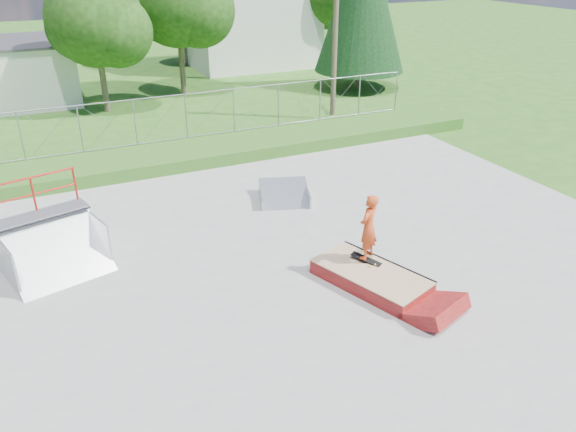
# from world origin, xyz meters

# --- Properties ---
(ground) EXTENTS (120.00, 120.00, 0.00)m
(ground) POSITION_xyz_m (0.00, 0.00, 0.00)
(ground) COLOR #2B5A19
(ground) RESTS_ON ground
(concrete_pad) EXTENTS (20.00, 16.00, 0.04)m
(concrete_pad) POSITION_xyz_m (0.00, 0.00, 0.02)
(concrete_pad) COLOR gray
(concrete_pad) RESTS_ON ground
(grass_berm) EXTENTS (24.00, 3.00, 0.50)m
(grass_berm) POSITION_xyz_m (0.00, 9.50, 0.25)
(grass_berm) COLOR #2B5A19
(grass_berm) RESTS_ON ground
(grind_box) EXTENTS (2.22, 3.11, 0.42)m
(grind_box) POSITION_xyz_m (1.18, -1.15, 0.21)
(grind_box) COLOR maroon
(grind_box) RESTS_ON concrete_pad
(quarter_pipe) EXTENTS (2.74, 2.48, 2.31)m
(quarter_pipe) POSITION_xyz_m (-5.63, 2.76, 1.15)
(quarter_pipe) COLOR #ADB0B5
(quarter_pipe) RESTS_ON concrete_pad
(flat_bank_ramp) EXTENTS (2.03, 2.09, 0.48)m
(flat_bank_ramp) POSITION_xyz_m (1.39, 4.29, 0.24)
(flat_bank_ramp) COLOR #ADB0B5
(flat_bank_ramp) RESTS_ON concrete_pad
(skateboard) EXTENTS (0.60, 0.79, 0.13)m
(skateboard) POSITION_xyz_m (1.31, -0.71, 0.46)
(skateboard) COLOR black
(skateboard) RESTS_ON grind_box
(skater) EXTENTS (0.72, 0.66, 1.66)m
(skater) POSITION_xyz_m (1.31, -0.71, 1.29)
(skater) COLOR #CB451D
(skater) RESTS_ON grind_box
(chain_link_fence) EXTENTS (20.00, 0.06, 1.80)m
(chain_link_fence) POSITION_xyz_m (0.00, 10.50, 1.40)
(chain_link_fence) COLOR gray
(chain_link_fence) RESTS_ON grass_berm
(gable_house) EXTENTS (8.40, 6.08, 8.94)m
(gable_house) POSITION_xyz_m (9.00, 26.00, 3.84)
(gable_house) COLOR silver
(gable_house) RESTS_ON ground
(utility_pole) EXTENTS (0.24, 0.24, 8.00)m
(utility_pole) POSITION_xyz_m (7.50, 12.00, 4.00)
(utility_pole) COLOR brown
(utility_pole) RESTS_ON ground
(tree_left_near) EXTENTS (4.76, 4.48, 6.65)m
(tree_left_near) POSITION_xyz_m (-1.75, 17.83, 4.24)
(tree_left_near) COLOR brown
(tree_left_near) RESTS_ON ground
(tree_center) EXTENTS (5.44, 5.12, 7.60)m
(tree_center) POSITION_xyz_m (2.78, 19.81, 4.85)
(tree_center) COLOR brown
(tree_center) RESTS_ON ground
(tree_back_mid) EXTENTS (4.08, 3.84, 5.70)m
(tree_back_mid) POSITION_xyz_m (5.21, 27.86, 3.63)
(tree_back_mid) COLOR brown
(tree_back_mid) RESTS_ON ground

